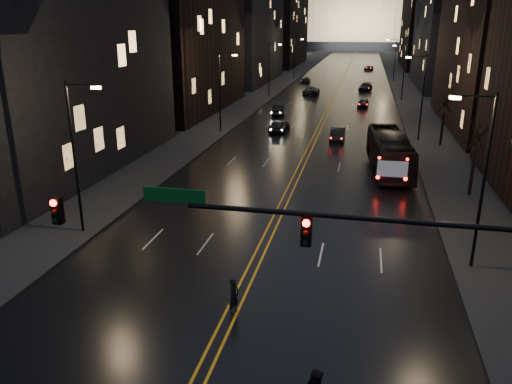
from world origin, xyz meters
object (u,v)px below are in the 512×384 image
Objects in this scene: pedestrian_a at (234,296)px; bus at (389,152)px; traffic_signal at (381,252)px; oncoming_car_b at (278,110)px; receding_car_a at (337,134)px; oncoming_car_a at (279,125)px.

bus is at bearing 2.22° from pedestrian_a.
bus is (1.53, 27.84, -3.49)m from traffic_signal.
traffic_signal is at bearing 95.15° from oncoming_car_b.
traffic_signal is 4.00× the size of receding_car_a.
traffic_signal reaches higher than oncoming_car_b.
oncoming_car_b is (-13.83, 24.93, -0.86)m from bus.
receding_car_a is at bearing 95.07° from traffic_signal.
traffic_signal reaches higher than oncoming_car_a.
receding_car_a is (8.90, -14.35, -0.04)m from oncoming_car_b.
bus is at bearing -65.25° from receding_car_a.
pedestrian_a reaches higher than oncoming_car_a.
traffic_signal is 3.79× the size of oncoming_car_a.
oncoming_car_a is 1.05× the size of receding_car_a.
bus reaches higher than receding_car_a.
traffic_signal is 38.82m from receding_car_a.
oncoming_car_a is 38.56m from pedestrian_a.
oncoming_car_b is at bearing 121.52° from receding_car_a.
oncoming_car_a is at bearing 25.62° from pedestrian_a.
oncoming_car_a is 11.24m from oncoming_car_b.
bus reaches higher than oncoming_car_a.
bus is at bearing 86.86° from traffic_signal.
pedestrian_a is (-5.79, 3.41, -4.28)m from traffic_signal.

